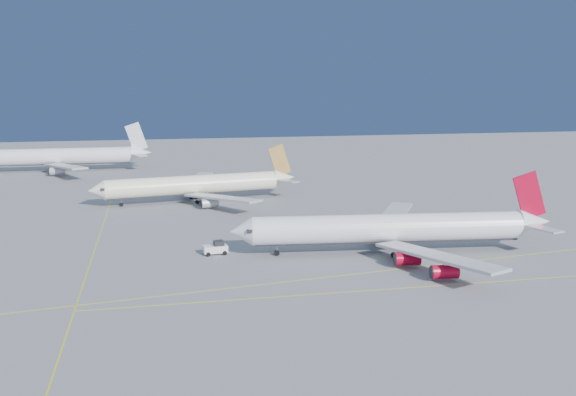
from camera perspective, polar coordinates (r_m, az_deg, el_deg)
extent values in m
plane|color=slate|center=(114.90, 2.69, -6.16)|extent=(500.00, 500.00, 0.00)
cube|color=#D8C60C|center=(103.53, 7.35, -8.14)|extent=(90.00, 0.18, 0.02)
cube|color=#D8C60C|center=(109.36, 3.48, -7.04)|extent=(118.86, 16.88, 0.02)
cube|color=#D8C60C|center=(140.96, -16.49, -3.42)|extent=(0.18, 140.00, 0.02)
cylinder|color=white|center=(124.45, 8.87, -2.65)|extent=(52.44, 10.76, 5.40)
cone|color=white|center=(120.49, -4.20, -2.99)|extent=(4.73, 5.81, 5.40)
cone|color=white|center=(134.74, 21.04, -1.98)|extent=(7.01, 5.78, 5.13)
cube|color=black|center=(120.42, -3.36, -2.72)|extent=(2.01, 5.26, 0.65)
cube|color=#B7B7BC|center=(112.16, 13.15, -5.07)|extent=(13.77, 27.02, 0.51)
cube|color=#B7B7BC|center=(140.22, 9.16, -1.77)|extent=(18.36, 25.46, 0.51)
cube|color=#AB0724|center=(133.13, 20.66, 0.19)|extent=(7.17, 1.16, 9.85)
cylinder|color=gray|center=(121.66, -0.99, -4.42)|extent=(0.22, 0.22, 2.14)
cylinder|color=black|center=(121.94, -0.99, -4.90)|extent=(1.09, 0.75, 1.02)
cylinder|color=gray|center=(121.92, 9.70, -4.54)|extent=(0.30, 0.30, 2.14)
cylinder|color=black|center=(122.20, 9.69, -5.02)|extent=(1.11, 0.94, 1.02)
cylinder|color=gray|center=(129.04, 8.80, -3.66)|extent=(0.30, 0.30, 2.14)
cylinder|color=black|center=(129.31, 8.79, -4.12)|extent=(1.11, 0.94, 1.02)
cylinder|color=#AB0724|center=(115.95, 10.57, -5.35)|extent=(4.69, 2.78, 2.33)
cylinder|color=#AB0724|center=(109.78, 13.75, -6.39)|extent=(4.69, 2.78, 2.33)
cylinder|color=#AB0724|center=(135.09, 8.12, -2.98)|extent=(4.69, 2.78, 2.33)
cylinder|color=#AB0724|center=(143.70, 8.88, -2.18)|extent=(4.69, 2.78, 2.33)
cylinder|color=#F2E7CE|center=(175.59, -8.46, 1.17)|extent=(46.78, 12.40, 5.10)
cone|color=#F2E7CE|center=(172.05, -16.69, 0.64)|extent=(4.79, 5.68, 5.10)
cone|color=#F2E7CE|center=(182.90, -0.36, 1.83)|extent=(6.96, 5.78, 4.85)
cube|color=black|center=(172.09, -16.14, 0.85)|extent=(2.18, 5.01, 0.63)
cube|color=#B7B7BC|center=(163.37, -5.89, 0.02)|extent=(18.19, 23.17, 0.49)
cube|color=#B7B7BC|center=(190.30, -8.10, 1.48)|extent=(11.70, 25.33, 0.49)
cube|color=#AB8340|center=(181.74, -0.76, 3.37)|extent=(6.86, 1.49, 9.47)
cylinder|color=gray|center=(173.12, -14.61, -0.24)|extent=(0.21, 0.21, 2.06)
cylinder|color=black|center=(173.31, -14.59, -0.57)|extent=(1.07, 0.77, 0.98)
cylinder|color=gray|center=(172.83, -7.88, -0.01)|extent=(0.29, 0.29, 2.06)
cylinder|color=black|center=(173.02, -7.87, -0.34)|extent=(1.10, 0.95, 0.98)
cylinder|color=gray|center=(179.79, -8.41, 0.39)|extent=(0.29, 0.29, 2.06)
cylinder|color=black|center=(179.98, -8.40, 0.07)|extent=(1.10, 0.95, 0.98)
cylinder|color=#B7B7BC|center=(165.44, -6.97, -0.46)|extent=(4.60, 2.89, 2.24)
cylinder|color=#B7B7BC|center=(187.61, -8.68, 0.81)|extent=(4.60, 2.89, 2.24)
cylinder|color=white|center=(245.26, -19.88, 3.50)|extent=(52.21, 6.00, 5.85)
cone|color=white|center=(242.87, -12.91, 3.95)|extent=(7.32, 5.58, 5.55)
cube|color=#B7B7BC|center=(229.23, -19.19, 2.67)|extent=(17.26, 27.67, 0.57)
cube|color=#B7B7BC|center=(260.46, -18.35, 3.62)|extent=(17.12, 27.71, 0.57)
cube|color=silver|center=(242.32, -13.34, 5.29)|extent=(8.03, 0.49, 11.04)
cylinder|color=gray|center=(241.44, -19.71, 2.55)|extent=(0.33, 0.33, 2.40)
cylinder|color=black|center=(241.60, -19.69, 2.27)|extent=(1.15, 0.94, 1.15)
cylinder|color=gray|center=(249.65, -19.46, 2.82)|extent=(0.33, 0.33, 2.40)
cylinder|color=black|center=(249.80, -19.45, 2.54)|extent=(1.15, 0.94, 1.15)
cylinder|color=#B7B7BC|center=(232.65, -19.80, 2.26)|extent=(5.02, 2.62, 2.61)
cylinder|color=#B7B7BC|center=(258.26, -19.04, 3.08)|extent=(5.02, 2.62, 2.61)
cube|color=white|center=(123.54, -6.48, -4.52)|extent=(4.75, 2.70, 1.37)
cube|color=black|center=(123.40, -6.17, -4.04)|extent=(2.00, 2.10, 1.03)
cylinder|color=black|center=(122.30, -7.10, -4.99)|extent=(0.83, 0.47, 0.80)
cylinder|color=black|center=(124.57, -7.30, -4.71)|extent=(0.83, 0.47, 0.80)
cylinder|color=black|center=(122.87, -5.63, -4.89)|extent=(0.83, 0.47, 0.80)
cylinder|color=black|center=(125.13, -5.85, -4.60)|extent=(0.83, 0.47, 0.80)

